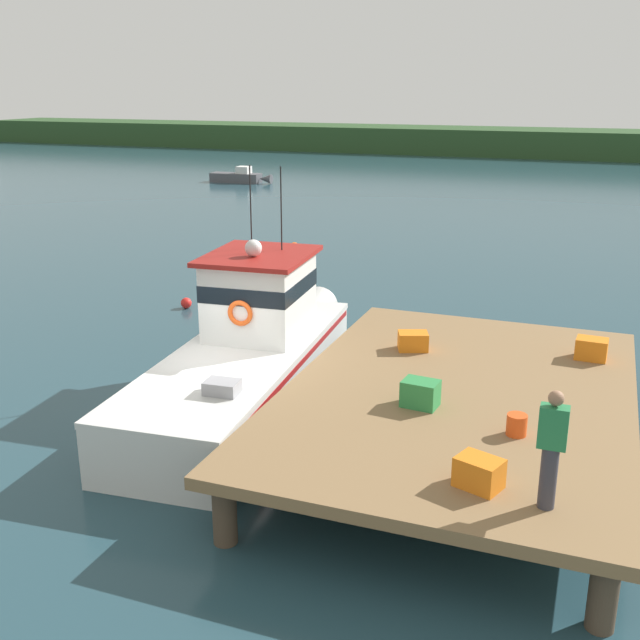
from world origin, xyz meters
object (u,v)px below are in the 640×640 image
mooring_buoy_channel_marker (186,303)px  mooring_buoy_outer (294,247)px  crate_stack_near_edge (479,473)px  bait_bucket (517,425)px  crate_single_far (591,349)px  crate_stack_mid_dock (420,393)px  deckhand_by_the_boat (551,447)px  crate_single_by_cleat (413,341)px  main_fishing_boat (250,351)px  moored_boat_outer_mooring (240,177)px

mooring_buoy_channel_marker → mooring_buoy_outer: (-0.06, 8.59, 0.03)m
crate_stack_near_edge → bait_bucket: crate_stack_near_edge is taller
crate_single_far → crate_stack_mid_dock: 4.37m
crate_stack_near_edge → mooring_buoy_outer: size_ratio=1.59×
crate_stack_near_edge → deckhand_by_the_boat: size_ratio=0.37×
crate_stack_near_edge → crate_single_by_cleat: 5.58m
crate_single_far → mooring_buoy_channel_marker: (-11.52, 3.78, -1.25)m
main_fishing_boat → crate_single_far: size_ratio=16.52×
crate_single_far → mooring_buoy_outer: crate_single_far is taller
crate_single_far → mooring_buoy_outer: size_ratio=1.59×
mooring_buoy_channel_marker → mooring_buoy_outer: size_ratio=0.86×
crate_stack_near_edge → mooring_buoy_channel_marker: size_ratio=1.84×
crate_stack_mid_dock → mooring_buoy_outer: bearing=119.4°
moored_boat_outer_mooring → mooring_buoy_outer: 22.55m
crate_single_far → moored_boat_outer_mooring: 39.33m
crate_stack_near_edge → crate_single_far: 5.99m
crate_single_by_cleat → moored_boat_outer_mooring: size_ratio=0.14×
crate_stack_mid_dock → mooring_buoy_channel_marker: size_ratio=1.84×
main_fishing_boat → crate_single_by_cleat: 3.45m
crate_single_by_cleat → crate_stack_mid_dock: (0.81, -2.75, 0.04)m
mooring_buoy_outer → crate_single_by_cleat: bearing=-58.2°
main_fishing_boat → mooring_buoy_outer: size_ratio=26.29×
crate_stack_near_edge → moored_boat_outer_mooring: bearing=120.8°
crate_single_far → crate_single_by_cleat: 3.54m
main_fishing_boat → bait_bucket: bearing=-23.3°
crate_single_far → crate_stack_mid_dock: bearing=-127.3°
crate_stack_mid_dock → deckhand_by_the_boat: deckhand_by_the_boat is taller
crate_single_far → deckhand_by_the_boat: size_ratio=0.37×
main_fishing_boat → deckhand_by_the_boat: main_fishing_boat is taller
main_fishing_boat → crate_single_by_cleat: size_ratio=16.52×
crate_stack_near_edge → crate_single_by_cleat: crate_stack_near_edge is taller
crate_stack_near_edge → bait_bucket: bearing=81.1°
crate_single_by_cleat → moored_boat_outer_mooring: crate_single_by_cleat is taller
bait_bucket → mooring_buoy_outer: bait_bucket is taller
moored_boat_outer_mooring → mooring_buoy_outer: size_ratio=11.56×
crate_single_far → mooring_buoy_outer: (-11.58, 12.37, -1.22)m
main_fishing_boat → crate_stack_near_edge: (5.54, -4.33, 0.41)m
main_fishing_boat → mooring_buoy_channel_marker: 7.15m
crate_stack_near_edge → crate_stack_mid_dock: bearing=120.2°
bait_bucket → mooring_buoy_channel_marker: size_ratio=1.04×
main_fishing_boat → crate_stack_mid_dock: main_fishing_boat is taller
main_fishing_boat → bait_bucket: size_ratio=29.16×
bait_bucket → mooring_buoy_channel_marker: bearing=143.5°
crate_single_by_cleat → deckhand_by_the_boat: deckhand_by_the_boat is taller
main_fishing_boat → deckhand_by_the_boat: bearing=-35.1°
mooring_buoy_outer → crate_stack_mid_dock: bearing=-60.6°
main_fishing_boat → crate_stack_near_edge: main_fishing_boat is taller
crate_stack_near_edge → deckhand_by_the_boat: bearing=-12.6°
crate_stack_mid_dock → bait_bucket: size_ratio=1.76×
crate_single_by_cleat → deckhand_by_the_boat: bearing=-59.8°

